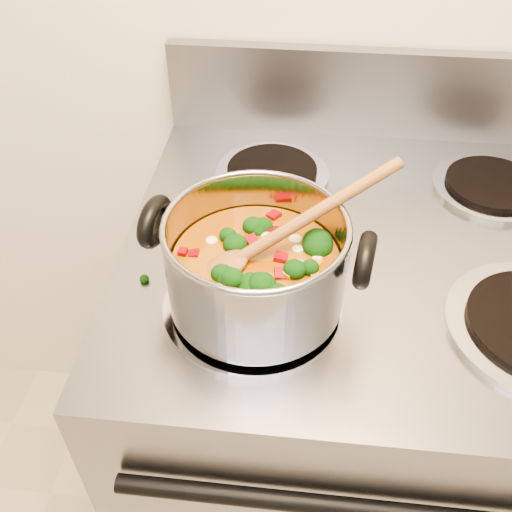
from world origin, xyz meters
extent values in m
cube|color=gray|center=(-0.01, 1.16, 0.46)|extent=(0.77, 0.67, 0.92)
cube|color=gray|center=(-0.01, 1.48, 1.00)|extent=(0.77, 0.03, 0.16)
cylinder|color=black|center=(-0.01, 0.81, 0.80)|extent=(0.66, 0.02, 0.02)
cylinder|color=#A5A5AD|center=(-0.20, 1.01, 0.92)|extent=(0.23, 0.23, 0.01)
cylinder|color=black|center=(-0.20, 1.01, 0.93)|extent=(0.18, 0.18, 0.01)
cylinder|color=#A5A5AD|center=(-0.20, 1.31, 0.92)|extent=(0.19, 0.19, 0.01)
cylinder|color=black|center=(-0.20, 1.31, 0.93)|extent=(0.15, 0.15, 0.01)
cylinder|color=#A5A5AD|center=(0.17, 1.31, 0.92)|extent=(0.19, 0.19, 0.01)
cylinder|color=black|center=(0.17, 1.31, 0.93)|extent=(0.15, 0.15, 0.01)
cylinder|color=gray|center=(-0.19, 1.01, 1.00)|extent=(0.22, 0.22, 0.12)
torus|color=gray|center=(-0.19, 1.01, 1.06)|extent=(0.22, 0.22, 0.01)
cylinder|color=#7D400B|center=(-0.19, 1.01, 0.97)|extent=(0.21, 0.21, 0.07)
torus|color=black|center=(-0.32, 1.03, 1.04)|extent=(0.03, 0.08, 0.08)
torus|color=black|center=(-0.06, 0.99, 1.04)|extent=(0.03, 0.08, 0.08)
ellipsoid|color=black|center=(-0.19, 1.04, 1.01)|extent=(0.04, 0.04, 0.03)
ellipsoid|color=black|center=(-0.11, 1.01, 1.01)|extent=(0.04, 0.04, 0.03)
ellipsoid|color=black|center=(-0.12, 0.98, 1.01)|extent=(0.04, 0.04, 0.03)
ellipsoid|color=black|center=(-0.19, 0.93, 1.01)|extent=(0.04, 0.04, 0.03)
ellipsoid|color=black|center=(-0.10, 1.00, 1.01)|extent=(0.04, 0.04, 0.03)
ellipsoid|color=black|center=(-0.26, 1.00, 1.01)|extent=(0.04, 0.04, 0.03)
ellipsoid|color=black|center=(-0.23, 1.05, 1.01)|extent=(0.04, 0.04, 0.03)
ellipsoid|color=#970509|center=(-0.16, 0.97, 1.01)|extent=(0.01, 0.01, 0.01)
ellipsoid|color=#970509|center=(-0.17, 0.95, 1.01)|extent=(0.01, 0.01, 0.01)
ellipsoid|color=#970509|center=(-0.16, 0.99, 1.01)|extent=(0.01, 0.01, 0.01)
ellipsoid|color=#970509|center=(-0.19, 1.06, 1.01)|extent=(0.01, 0.01, 0.01)
ellipsoid|color=#970509|center=(-0.15, 1.09, 1.01)|extent=(0.01, 0.01, 0.01)
ellipsoid|color=#970509|center=(-0.25, 1.08, 1.01)|extent=(0.01, 0.01, 0.01)
ellipsoid|color=#970509|center=(-0.17, 0.98, 1.01)|extent=(0.01, 0.01, 0.01)
ellipsoid|color=#970509|center=(-0.19, 0.93, 1.01)|extent=(0.01, 0.01, 0.01)
ellipsoid|color=#970509|center=(-0.13, 1.05, 1.01)|extent=(0.01, 0.01, 0.01)
ellipsoid|color=#970509|center=(-0.21, 1.02, 1.01)|extent=(0.01, 0.01, 0.01)
ellipsoid|color=#970509|center=(-0.22, 0.94, 1.01)|extent=(0.01, 0.01, 0.01)
ellipsoid|color=#970509|center=(-0.23, 1.05, 1.01)|extent=(0.01, 0.01, 0.01)
ellipsoid|color=#CB6E0B|center=(-0.11, 1.00, 1.01)|extent=(0.01, 0.01, 0.01)
ellipsoid|color=#CB6E0B|center=(-0.20, 0.96, 1.01)|extent=(0.01, 0.01, 0.01)
ellipsoid|color=#CB6E0B|center=(-0.12, 0.99, 1.01)|extent=(0.01, 0.01, 0.01)
ellipsoid|color=#CB6E0B|center=(-0.23, 1.03, 1.01)|extent=(0.01, 0.01, 0.01)
ellipsoid|color=#CB6E0B|center=(-0.16, 1.07, 1.01)|extent=(0.01, 0.01, 0.01)
ellipsoid|color=#CB6E0B|center=(-0.16, 1.02, 1.01)|extent=(0.01, 0.01, 0.01)
ellipsoid|color=#CB6E0B|center=(-0.18, 1.05, 1.01)|extent=(0.01, 0.01, 0.01)
ellipsoid|color=#CB6E0B|center=(-0.20, 1.06, 1.01)|extent=(0.01, 0.01, 0.01)
ellipsoid|color=beige|center=(-0.18, 0.95, 1.01)|extent=(0.02, 0.02, 0.01)
ellipsoid|color=beige|center=(-0.26, 0.98, 1.01)|extent=(0.02, 0.02, 0.01)
ellipsoid|color=beige|center=(-0.15, 1.04, 1.01)|extent=(0.02, 0.02, 0.01)
ellipsoid|color=beige|center=(-0.11, 0.97, 1.01)|extent=(0.02, 0.02, 0.01)
ellipsoid|color=beige|center=(-0.17, 0.94, 1.01)|extent=(0.02, 0.02, 0.01)
ellipsoid|color=beige|center=(-0.23, 0.96, 1.01)|extent=(0.02, 0.02, 0.01)
ellipsoid|color=beige|center=(-0.21, 1.00, 1.01)|extent=(0.02, 0.02, 0.01)
ellipsoid|color=beige|center=(-0.27, 0.98, 1.01)|extent=(0.02, 0.02, 0.01)
ellipsoid|color=brown|center=(-0.23, 0.99, 1.01)|extent=(0.09, 0.07, 0.04)
cylinder|color=brown|center=(-0.13, 1.05, 1.05)|extent=(0.22, 0.13, 0.11)
ellipsoid|color=black|center=(-0.04, 0.94, 0.92)|extent=(0.01, 0.01, 0.01)
ellipsoid|color=black|center=(-0.16, 0.87, 0.92)|extent=(0.01, 0.01, 0.01)
camera|label=1|loc=(-0.14, 0.50, 1.48)|focal=40.00mm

